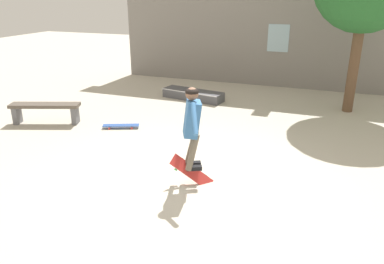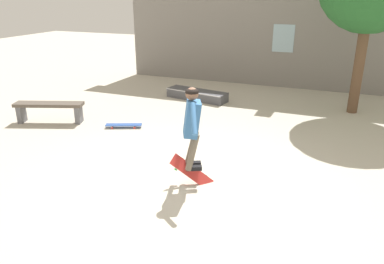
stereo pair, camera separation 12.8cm
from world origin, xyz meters
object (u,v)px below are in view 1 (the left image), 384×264
Objects in this scene: skate_ledge at (193,95)px; skater at (192,122)px; park_bench at (45,109)px; skateboard_flipping at (192,172)px; skateboard_resting at (121,125)px.

skater is (1.84, -5.05, 0.99)m from skate_ledge.
park_bench is 4.89m from skater.
park_bench is 4.82m from skateboard_flipping.
skater is at bearing -73.32° from skateboard_flipping.
skater reaches higher than park_bench.
skate_ledge is 5.47m from skater.
skateboard_resting is at bearing -9.90° from park_bench.
skate_ledge is 1.41× the size of skater.
skateboard_resting is at bearing 116.56° from skater.
skate_ledge is at bearing 31.58° from park_bench.
skateboard_flipping reaches higher than park_bench.
skater is 3.46m from skateboard_resting.
park_bench is at bearing -117.68° from skate_ledge.
skateboard_resting is at bearing 123.35° from skateboard_flipping.
skate_ledge is 2.92× the size of skateboard_flipping.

